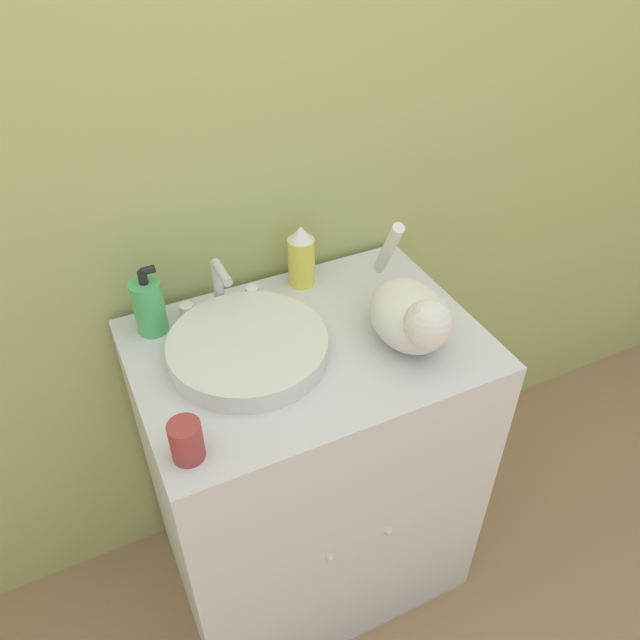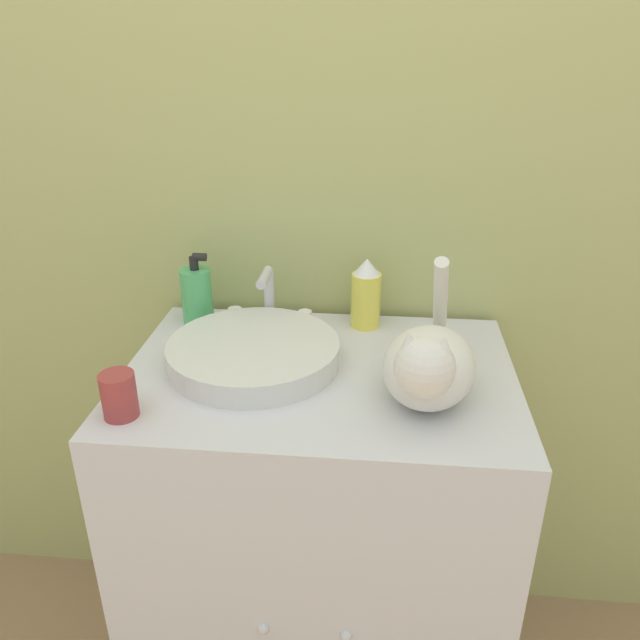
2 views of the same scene
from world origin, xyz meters
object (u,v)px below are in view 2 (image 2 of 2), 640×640
spray_bottle (366,294)px  cup (119,395)px  cat (429,364)px  soap_bottle (197,295)px

spray_bottle → cup: bearing=-135.2°
spray_bottle → cup: spray_bottle is taller
cat → spray_bottle: size_ratio=2.20×
cat → soap_bottle: 0.58m
cat → soap_bottle: cat is taller
soap_bottle → cup: soap_bottle is taller
soap_bottle → spray_bottle: 0.38m
cat → spray_bottle: (-0.12, 0.31, 0.00)m
cat → cup: 0.55m
soap_bottle → cup: 0.39m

